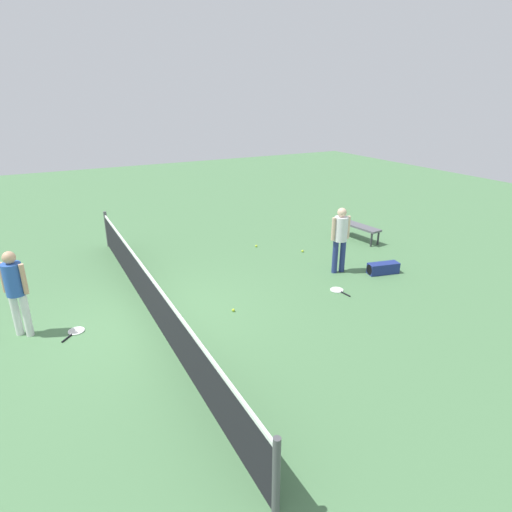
# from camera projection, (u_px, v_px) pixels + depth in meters

# --- Properties ---
(ground_plane) EXTENTS (40.00, 40.00, 0.00)m
(ground_plane) POSITION_uv_depth(u_px,v_px,m) (153.00, 318.00, 8.88)
(ground_plane) COLOR #4C7A4C
(court_net) EXTENTS (10.09, 0.09, 1.07)m
(court_net) POSITION_uv_depth(u_px,v_px,m) (151.00, 296.00, 8.70)
(court_net) COLOR #4C4C51
(court_net) RESTS_ON ground_plane
(player_near_side) EXTENTS (0.37, 0.53, 1.70)m
(player_near_side) POSITION_uv_depth(u_px,v_px,m) (340.00, 235.00, 10.79)
(player_near_side) COLOR navy
(player_near_side) RESTS_ON ground_plane
(player_far_side) EXTENTS (0.48, 0.48, 1.70)m
(player_far_side) POSITION_uv_depth(u_px,v_px,m) (15.00, 287.00, 7.90)
(player_far_side) COLOR white
(player_far_side) RESTS_ON ground_plane
(tennis_racket_near_player) EXTENTS (0.60, 0.35, 0.03)m
(tennis_racket_near_player) POSITION_uv_depth(u_px,v_px,m) (338.00, 290.00, 10.08)
(tennis_racket_near_player) COLOR white
(tennis_racket_near_player) RESTS_ON ground_plane
(tennis_racket_far_player) EXTENTS (0.55, 0.52, 0.03)m
(tennis_racket_far_player) POSITION_uv_depth(u_px,v_px,m) (75.00, 332.00, 8.34)
(tennis_racket_far_player) COLOR white
(tennis_racket_far_player) RESTS_ON ground_plane
(tennis_ball_near_player) EXTENTS (0.07, 0.07, 0.07)m
(tennis_ball_near_player) POSITION_uv_depth(u_px,v_px,m) (233.00, 310.00, 9.12)
(tennis_ball_near_player) COLOR #C6E033
(tennis_ball_near_player) RESTS_ON ground_plane
(tennis_ball_by_net) EXTENTS (0.07, 0.07, 0.07)m
(tennis_ball_by_net) POSITION_uv_depth(u_px,v_px,m) (256.00, 246.00, 12.93)
(tennis_ball_by_net) COLOR #C6E033
(tennis_ball_by_net) RESTS_ON ground_plane
(tennis_ball_midcourt) EXTENTS (0.07, 0.07, 0.07)m
(tennis_ball_midcourt) POSITION_uv_depth(u_px,v_px,m) (303.00, 251.00, 12.51)
(tennis_ball_midcourt) COLOR #C6E033
(tennis_ball_midcourt) RESTS_ON ground_plane
(courtside_bench) EXTENTS (1.53, 0.56, 0.48)m
(courtside_bench) POSITION_uv_depth(u_px,v_px,m) (359.00, 227.00, 13.43)
(courtside_bench) COLOR #595960
(courtside_bench) RESTS_ON ground_plane
(equipment_bag) EXTENTS (0.44, 0.84, 0.28)m
(equipment_bag) POSITION_uv_depth(u_px,v_px,m) (382.00, 268.00, 11.00)
(equipment_bag) COLOR navy
(equipment_bag) RESTS_ON ground_plane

